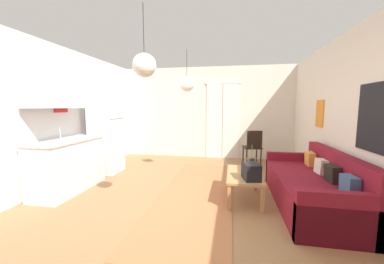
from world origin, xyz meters
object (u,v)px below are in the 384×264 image
at_px(coffee_table, 244,177).
at_px(couch, 315,188).
at_px(pendant_lamp_near, 144,65).
at_px(pendant_lamp_far, 187,84).
at_px(bamboo_vase, 251,165).
at_px(handbag, 251,171).
at_px(refrigerator, 106,134).
at_px(accent_chair, 253,146).

bearing_deg(coffee_table, couch, -4.27).
distance_m(pendant_lamp_near, pendant_lamp_far, 1.98).
relative_size(bamboo_vase, handbag, 1.29).
bearing_deg(refrigerator, couch, -14.59).
relative_size(coffee_table, bamboo_vase, 2.22).
relative_size(coffee_table, pendant_lamp_far, 1.22).
xyz_separation_m(handbag, accent_chair, (0.24, 2.44, -0.04)).
xyz_separation_m(coffee_table, pendant_lamp_near, (-1.20, -1.10, 1.58)).
height_order(handbag, pendant_lamp_near, pendant_lamp_near).
xyz_separation_m(couch, pendant_lamp_near, (-2.22, -1.02, 1.67)).
relative_size(bamboo_vase, pendant_lamp_far, 0.55).
distance_m(handbag, pendant_lamp_near, 2.07).
distance_m(coffee_table, pendant_lamp_near, 2.27).
height_order(refrigerator, pendant_lamp_near, pendant_lamp_near).
bearing_deg(pendant_lamp_near, handbag, 32.66).
distance_m(couch, bamboo_vase, 0.96).
xyz_separation_m(refrigerator, pendant_lamp_far, (1.88, -0.09, 1.06)).
height_order(couch, coffee_table, couch).
bearing_deg(accent_chair, pendant_lamp_far, 29.50).
bearing_deg(refrigerator, bamboo_vase, -15.94).
distance_m(bamboo_vase, pendant_lamp_far, 2.03).
height_order(accent_chair, pendant_lamp_near, pendant_lamp_near).
xyz_separation_m(coffee_table, handbag, (0.08, -0.28, 0.18)).
bearing_deg(bamboo_vase, accent_chair, 84.27).
xyz_separation_m(coffee_table, pendant_lamp_far, (-1.12, 0.88, 1.57)).
height_order(handbag, pendant_lamp_far, pendant_lamp_far).
xyz_separation_m(handbag, refrigerator, (-3.08, 1.25, 0.33)).
distance_m(couch, pendant_lamp_near, 2.96).
height_order(bamboo_vase, accent_chair, accent_chair).
bearing_deg(coffee_table, refrigerator, 162.07).
xyz_separation_m(couch, handbag, (-0.94, -0.20, 0.27)).
xyz_separation_m(bamboo_vase, accent_chair, (0.21, 2.08, -0.03)).
bearing_deg(coffee_table, pendant_lamp_far, 141.82).
bearing_deg(pendant_lamp_near, coffee_table, 42.52).
bearing_deg(pendant_lamp_far, accent_chair, 41.70).
bearing_deg(accent_chair, bamboo_vase, 72.08).
xyz_separation_m(accent_chair, pendant_lamp_far, (-1.44, -1.28, 1.43)).
relative_size(coffee_table, refrigerator, 0.58).
bearing_deg(couch, refrigerator, 165.41).
bearing_deg(refrigerator, coffee_table, -17.93).
distance_m(coffee_table, refrigerator, 3.19).
xyz_separation_m(bamboo_vase, handbag, (-0.03, -0.36, 0.00)).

